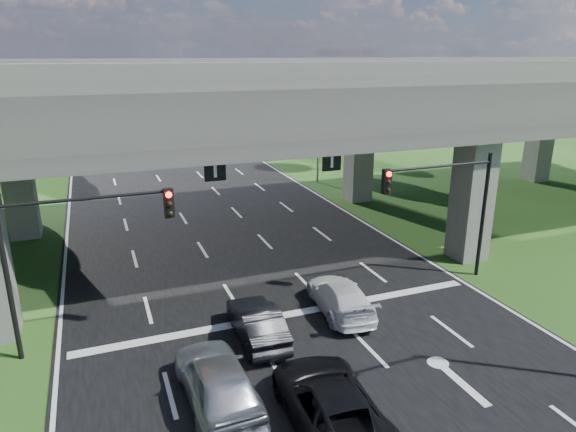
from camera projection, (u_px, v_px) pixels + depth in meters
ground at (325, 360)px, 18.07m from camera, size 160.00×160.00×0.00m
road at (244, 258)px, 26.96m from camera, size 18.00×120.00×0.03m
overpass at (229, 102)px, 26.33m from camera, size 80.00×15.00×10.00m
signal_right at (448, 196)px, 22.98m from camera, size 5.76×0.54×6.00m
signal_left at (73, 240)px, 17.63m from camera, size 5.76×0.54×6.00m
streetlight_far at (314, 111)px, 41.09m from camera, size 3.38×0.25×10.00m
streetlight_beyond at (254, 96)px, 55.31m from camera, size 3.38×0.25×10.00m
tree_left_far at (20, 109)px, 49.41m from camera, size 4.80×4.80×8.32m
tree_right_near at (326, 121)px, 46.07m from camera, size 4.20×4.20×7.28m
tree_right_mid at (319, 114)px, 54.30m from camera, size 3.91×3.90×6.76m
tree_right_far at (260, 102)px, 59.85m from camera, size 4.50×4.50×7.80m
car_silver at (218, 381)px, 15.54m from camera, size 2.09×4.91×1.66m
car_dark at (257, 322)px, 19.18m from camera, size 1.60×4.23×1.38m
car_white at (340, 297)px, 21.24m from camera, size 2.35×4.75×1.33m
car_trailing at (331, 404)px, 14.66m from camera, size 2.80×5.44×1.47m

